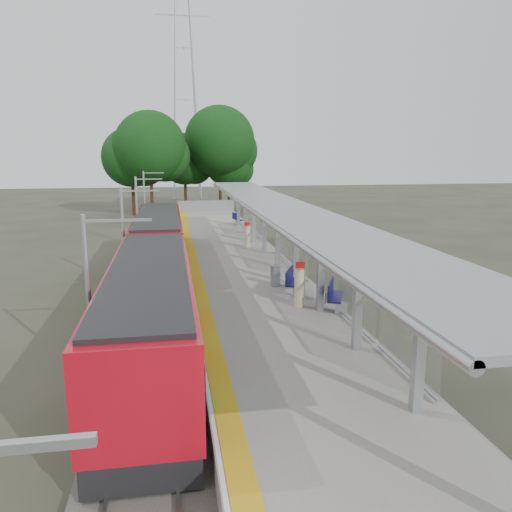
{
  "coord_description": "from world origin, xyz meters",
  "views": [
    {
      "loc": [
        -3.72,
        -8.35,
        7.2
      ],
      "look_at": [
        0.25,
        14.86,
        2.3
      ],
      "focal_mm": 35.0,
      "sensor_mm": 36.0,
      "label": 1
    }
  ],
  "objects_px": {
    "bench_near": "(334,294)",
    "bench_far": "(237,219)",
    "info_pillar_near": "(300,287)",
    "info_pillar_far": "(247,236)",
    "bench_mid": "(292,280)",
    "litter_bin": "(275,276)",
    "train": "(156,266)"
  },
  "relations": [
    {
      "from": "bench_near",
      "to": "bench_far",
      "type": "bearing_deg",
      "value": 115.4
    },
    {
      "from": "bench_far",
      "to": "info_pillar_near",
      "type": "bearing_deg",
      "value": -109.72
    },
    {
      "from": "info_pillar_near",
      "to": "info_pillar_far",
      "type": "bearing_deg",
      "value": 90.42
    },
    {
      "from": "bench_near",
      "to": "info_pillar_far",
      "type": "distance_m",
      "value": 13.91
    },
    {
      "from": "bench_far",
      "to": "info_pillar_near",
      "type": "xyz_separation_m",
      "value": [
        -0.64,
        -23.96,
        0.28
      ]
    },
    {
      "from": "info_pillar_near",
      "to": "info_pillar_far",
      "type": "relative_size",
      "value": 1.12
    },
    {
      "from": "info_pillar_near",
      "to": "bench_mid",
      "type": "bearing_deg",
      "value": 84.85
    },
    {
      "from": "bench_near",
      "to": "bench_mid",
      "type": "xyz_separation_m",
      "value": [
        -1.07,
        2.6,
        -0.03
      ]
    },
    {
      "from": "litter_bin",
      "to": "train",
      "type": "bearing_deg",
      "value": 173.61
    },
    {
      "from": "info_pillar_far",
      "to": "litter_bin",
      "type": "relative_size",
      "value": 1.7
    },
    {
      "from": "train",
      "to": "bench_mid",
      "type": "bearing_deg",
      "value": -18.05
    },
    {
      "from": "train",
      "to": "info_pillar_far",
      "type": "xyz_separation_m",
      "value": [
        5.72,
        9.27,
        -0.33
      ]
    },
    {
      "from": "info_pillar_far",
      "to": "train",
      "type": "bearing_deg",
      "value": -121.05
    },
    {
      "from": "bench_mid",
      "to": "litter_bin",
      "type": "relative_size",
      "value": 1.73
    },
    {
      "from": "train",
      "to": "info_pillar_far",
      "type": "bearing_deg",
      "value": 58.33
    },
    {
      "from": "bench_near",
      "to": "train",
      "type": "bearing_deg",
      "value": 171.21
    },
    {
      "from": "train",
      "to": "bench_mid",
      "type": "distance_m",
      "value": 6.35
    },
    {
      "from": "bench_mid",
      "to": "litter_bin",
      "type": "distance_m",
      "value": 1.43
    },
    {
      "from": "litter_bin",
      "to": "bench_near",
      "type": "bearing_deg",
      "value": -68.51
    },
    {
      "from": "info_pillar_near",
      "to": "litter_bin",
      "type": "distance_m",
      "value": 3.39
    },
    {
      "from": "train",
      "to": "bench_near",
      "type": "relative_size",
      "value": 15.51
    },
    {
      "from": "bench_mid",
      "to": "bench_far",
      "type": "height_order",
      "value": "bench_mid"
    },
    {
      "from": "train",
      "to": "info_pillar_far",
      "type": "distance_m",
      "value": 10.9
    },
    {
      "from": "info_pillar_near",
      "to": "litter_bin",
      "type": "xyz_separation_m",
      "value": [
        -0.3,
        3.36,
        -0.32
      ]
    },
    {
      "from": "train",
      "to": "bench_near",
      "type": "height_order",
      "value": "train"
    },
    {
      "from": "bench_far",
      "to": "info_pillar_far",
      "type": "height_order",
      "value": "info_pillar_far"
    },
    {
      "from": "bench_far",
      "to": "litter_bin",
      "type": "relative_size",
      "value": 1.56
    },
    {
      "from": "train",
      "to": "litter_bin",
      "type": "distance_m",
      "value": 5.61
    },
    {
      "from": "info_pillar_far",
      "to": "litter_bin",
      "type": "xyz_separation_m",
      "value": [
        -0.17,
        -9.89,
        -0.23
      ]
    },
    {
      "from": "bench_near",
      "to": "bench_far",
      "type": "relative_size",
      "value": 1.16
    },
    {
      "from": "bench_near",
      "to": "info_pillar_far",
      "type": "bearing_deg",
      "value": 119.66
    },
    {
      "from": "train",
      "to": "litter_bin",
      "type": "height_order",
      "value": "train"
    }
  ]
}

